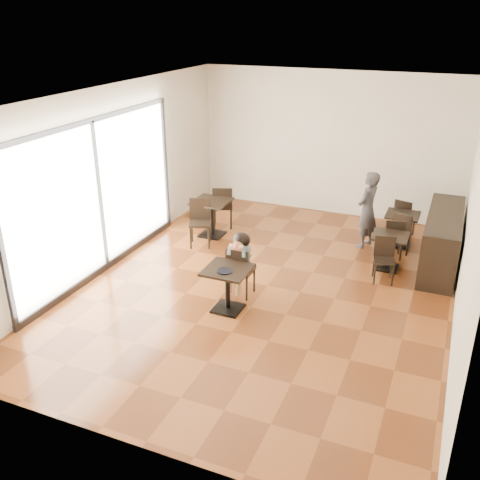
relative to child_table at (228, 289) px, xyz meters
The scene contains 23 objects.
floor 1.10m from the child_table, 72.51° to the left, with size 6.00×8.00×0.01m, color brown.
ceiling 3.02m from the child_table, 72.51° to the left, with size 6.00×8.00×0.01m, color silver.
wall_back 5.15m from the child_table, 86.43° to the left, with size 6.00×0.01×3.20m, color white.
wall_front 3.27m from the child_table, 84.12° to the right, with size 6.00×0.01×3.20m, color white.
wall_left 3.12m from the child_table, 159.86° to the left, with size 0.01×8.00×3.20m, color white.
wall_right 3.67m from the child_table, 16.59° to the left, with size 0.01×8.00×3.20m, color white.
storefront_window 2.90m from the child_table, 169.64° to the left, with size 0.04×4.50×2.60m, color white.
child_table is the anchor object (origin of this frame).
child_chair 0.55m from the child_table, 90.00° to the left, with size 0.39×0.39×0.87m, color black, non-canonical shape.
child 0.58m from the child_table, 90.00° to the left, with size 0.39×0.55×1.09m, color slate, non-canonical shape.
plate 0.38m from the child_table, 90.00° to the right, with size 0.24×0.24×0.01m, color black.
pizza_slice 0.69m from the child_table, 90.00° to the left, with size 0.25×0.20×0.06m, color #ECB775, non-canonical shape.
adult_patron 3.68m from the child_table, 65.40° to the left, with size 0.56×0.37×1.53m, color #3A393E.
cafe_table_mid 3.24m from the child_table, 49.59° to the left, with size 0.62×0.62×0.66m, color black, non-canonical shape.
cafe_table_left 3.05m from the child_table, 120.04° to the left, with size 0.73×0.73×0.77m, color black, non-canonical shape.
cafe_table_back 4.22m from the child_table, 59.06° to the left, with size 0.63×0.63×0.67m, color black, non-canonical shape.
chair_mid_a 3.67m from the child_table, 55.16° to the left, with size 0.36×0.36×0.79m, color black, non-canonical shape.
chair_mid_b 2.84m from the child_table, 42.39° to the left, with size 0.36×0.36×0.79m, color black, non-canonical shape.
chair_left_a 3.54m from the child_table, 115.57° to the left, with size 0.42×0.42×0.93m, color black, non-canonical shape.
chair_left_b 2.59m from the child_table, 126.15° to the left, with size 0.42×0.42×0.93m, color black, non-canonical shape.
chair_back_a 4.70m from the child_table, 62.51° to the left, with size 0.36×0.36×0.81m, color black, non-canonical shape.
chair_back_b 3.76m from the child_table, 54.75° to the left, with size 0.36×0.36×0.81m, color black, non-canonical shape.
service_counter 4.21m from the child_table, 45.24° to the left, with size 0.60×2.40×1.00m, color black.
Camera 1 is at (2.69, -7.67, 4.38)m, focal length 40.00 mm.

